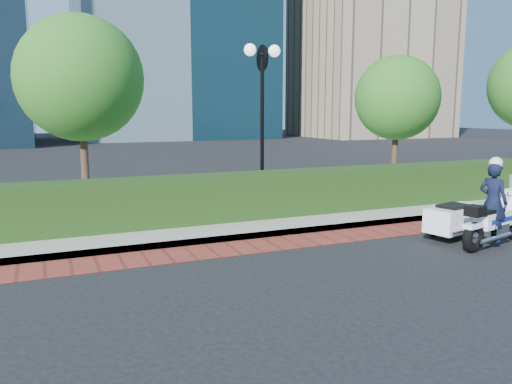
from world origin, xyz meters
name	(u,v)px	position (x,y,z in m)	size (l,w,h in m)	color
ground	(330,263)	(0.00, 0.00, 0.00)	(120.00, 120.00, 0.00)	black
brick_strip	(291,242)	(0.00, 1.50, 0.01)	(60.00, 1.00, 0.01)	maroon
sidewalk	(218,202)	(0.00, 6.00, 0.07)	(60.00, 8.00, 0.15)	gray
hedge_main	(251,195)	(0.00, 3.60, 0.65)	(18.00, 1.20, 1.00)	black
lamppost	(262,98)	(1.00, 5.20, 2.96)	(1.02, 0.70, 4.21)	black
tree_b	(80,79)	(-3.50, 6.50, 3.43)	(3.20, 3.20, 4.89)	#332319
tree_c	(397,98)	(6.50, 6.50, 3.05)	(2.80, 2.80, 4.30)	#332319
tower_right	(372,1)	(28.00, 38.00, 14.00)	(14.00, 12.00, 28.00)	gray
police_motorcycle	(479,214)	(3.39, -0.04, 0.60)	(2.17, 1.56, 1.76)	black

